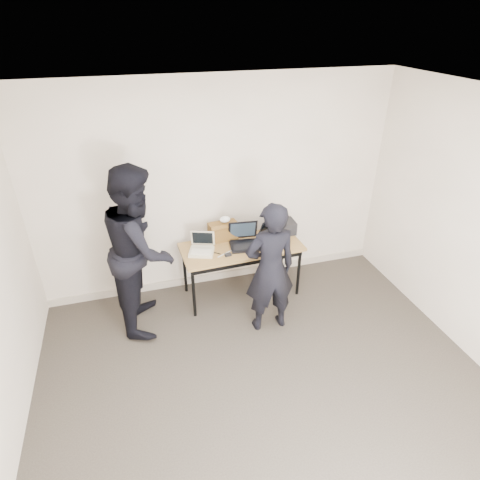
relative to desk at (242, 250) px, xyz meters
name	(u,v)px	position (x,y,z in m)	size (l,w,h in m)	color
room	(286,296)	(-0.19, -1.83, 0.69)	(4.60, 4.60, 2.80)	#3B342D
desk	(242,250)	(0.00, 0.00, 0.00)	(1.52, 0.71, 0.72)	olive
laptop_beige	(202,248)	(-0.50, 0.01, 0.11)	(0.37, 0.36, 0.24)	beige
laptop_center	(244,240)	(0.04, 0.03, 0.12)	(0.40, 0.39, 0.28)	black
laptop_right	(272,232)	(0.46, 0.16, 0.11)	(0.41, 0.41, 0.22)	black
leather_satchel	(223,231)	(-0.18, 0.23, 0.19)	(0.38, 0.22, 0.25)	brown
tissue	(225,219)	(-0.15, 0.23, 0.34)	(0.13, 0.10, 0.08)	white
equipment_box	(283,227)	(0.63, 0.19, 0.14)	(0.29, 0.24, 0.17)	black
power_brick	(228,255)	(-0.22, -0.17, 0.07)	(0.08, 0.05, 0.03)	black
cables	(245,245)	(0.05, 0.00, 0.06)	(1.16, 0.43, 0.01)	silver
person_typist	(270,269)	(0.12, -0.69, 0.14)	(0.58, 0.38, 1.59)	black
person_observer	(140,249)	(-1.22, -0.15, 0.32)	(0.95, 0.74, 1.95)	black
baseboard	(221,275)	(-0.19, 0.40, -0.61)	(4.50, 0.03, 0.10)	#B9AC9A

